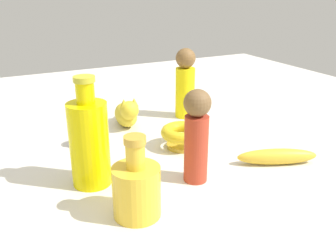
{
  "coord_description": "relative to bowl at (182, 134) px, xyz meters",
  "views": [
    {
      "loc": [
        0.36,
        0.72,
        0.38
      ],
      "look_at": [
        0.0,
        0.0,
        0.07
      ],
      "focal_mm": 39.37,
      "sensor_mm": 36.0,
      "label": 1
    }
  ],
  "objects": [
    {
      "name": "person_figure_adult",
      "position": [
        -0.12,
        -0.2,
        0.07
      ],
      "size": [
        0.08,
        0.08,
        0.21
      ],
      "color": "yellow",
      "rests_on": "ground"
    },
    {
      "name": "bowl",
      "position": [
        0.0,
        0.0,
        0.0
      ],
      "size": [
        0.11,
        0.11,
        0.05
      ],
      "color": "gold",
      "rests_on": "ground"
    },
    {
      "name": "nail_polish_jar",
      "position": [
        0.22,
        -0.12,
        -0.02
      ],
      "size": [
        0.05,
        0.05,
        0.04
      ],
      "color": "black",
      "rests_on": "ground"
    },
    {
      "name": "ground",
      "position": [
        0.05,
        0.01,
        -0.03
      ],
      "size": [
        2.0,
        2.0,
        0.0
      ],
      "primitive_type": "plane",
      "color": "silver"
    },
    {
      "name": "bottle_short",
      "position": [
        0.21,
        0.22,
        0.02
      ],
      "size": [
        0.08,
        0.08,
        0.15
      ],
      "color": "yellow",
      "rests_on": "ground"
    },
    {
      "name": "person_figure_child",
      "position": [
        0.05,
        0.16,
        0.07
      ],
      "size": [
        0.07,
        0.07,
        0.2
      ],
      "color": "#B23823",
      "rests_on": "ground"
    },
    {
      "name": "bottle_tall",
      "position": [
        0.25,
        0.07,
        0.06
      ],
      "size": [
        0.08,
        0.08,
        0.22
      ],
      "color": "yellow",
      "rests_on": "ground"
    },
    {
      "name": "banana",
      "position": [
        -0.15,
        0.18,
        -0.02
      ],
      "size": [
        0.18,
        0.11,
        0.04
      ],
      "primitive_type": "ellipsoid",
      "rotation": [
        0.0,
        0.0,
        2.74
      ],
      "color": "gold",
      "rests_on": "ground"
    },
    {
      "name": "cat_figurine",
      "position": [
        0.07,
        -0.2,
        0.01
      ],
      "size": [
        0.08,
        0.15,
        0.09
      ],
      "color": "yellow",
      "rests_on": "ground"
    }
  ]
}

